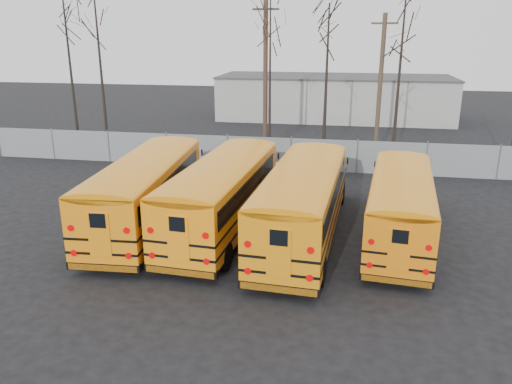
% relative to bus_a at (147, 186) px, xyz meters
% --- Properties ---
extents(ground, '(120.00, 120.00, 0.00)m').
position_rel_bus_a_xyz_m(ground, '(5.07, -1.50, -1.86)').
color(ground, black).
rests_on(ground, ground).
extents(fence, '(40.00, 0.04, 2.00)m').
position_rel_bus_a_xyz_m(fence, '(5.07, 10.50, -0.86)').
color(fence, gray).
rests_on(fence, ground).
extents(distant_building, '(22.00, 8.00, 4.00)m').
position_rel_bus_a_xyz_m(distant_building, '(7.07, 30.50, 0.14)').
color(distant_building, '#AAA9A5').
rests_on(distant_building, ground).
extents(bus_a, '(3.29, 11.48, 3.17)m').
position_rel_bus_a_xyz_m(bus_a, '(0.00, 0.00, 0.00)').
color(bus_a, black).
rests_on(bus_a, ground).
extents(bus_b, '(3.37, 11.47, 3.17)m').
position_rel_bus_a_xyz_m(bus_b, '(3.36, 0.15, -0.00)').
color(bus_b, black).
rests_on(bus_b, ground).
extents(bus_c, '(3.34, 11.57, 3.20)m').
position_rel_bus_a_xyz_m(bus_c, '(6.76, -0.38, 0.01)').
color(bus_c, black).
rests_on(bus_c, ground).
extents(bus_d, '(3.39, 10.46, 2.88)m').
position_rel_bus_a_xyz_m(bus_d, '(10.61, 0.39, -0.17)').
color(bus_d, black).
rests_on(bus_d, ground).
extents(utility_pole_left, '(1.83, 0.32, 10.31)m').
position_rel_bus_a_xyz_m(utility_pole_left, '(2.58, 15.93, 3.44)').
color(utility_pole_left, '#443126').
rests_on(utility_pole_left, ground).
extents(utility_pole_right, '(1.65, 0.39, 9.30)m').
position_rel_bus_a_xyz_m(utility_pole_right, '(10.34, 14.18, 2.92)').
color(utility_pole_right, '#483928').
rests_on(utility_pole_right, ground).
extents(tree_0, '(0.26, 0.26, 12.18)m').
position_rel_bus_a_xyz_m(tree_0, '(-12.27, 16.05, 4.23)').
color(tree_0, black).
rests_on(tree_0, ground).
extents(tree_1, '(0.26, 0.26, 12.54)m').
position_rel_bus_a_xyz_m(tree_1, '(-9.83, 16.07, 4.41)').
color(tree_1, black).
rests_on(tree_1, ground).
extents(tree_2, '(0.26, 0.26, 10.91)m').
position_rel_bus_a_xyz_m(tree_2, '(2.96, 15.54, 3.60)').
color(tree_2, black).
rests_on(tree_2, ground).
extents(tree_3, '(0.26, 0.26, 9.94)m').
position_rel_bus_a_xyz_m(tree_3, '(6.86, 14.86, 3.11)').
color(tree_3, black).
rests_on(tree_3, ground).
extents(tree_4, '(0.26, 0.26, 10.91)m').
position_rel_bus_a_xyz_m(tree_4, '(11.35, 12.91, 3.59)').
color(tree_4, black).
rests_on(tree_4, ground).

